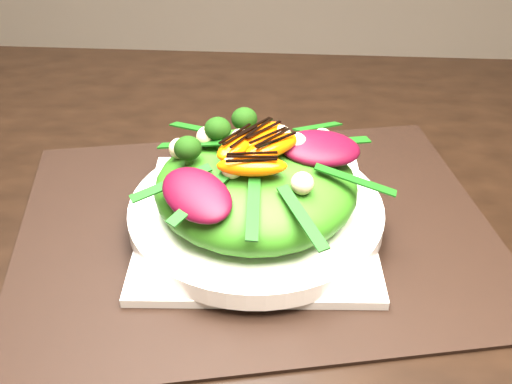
# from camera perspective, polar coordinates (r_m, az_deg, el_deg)

# --- Properties ---
(dining_table) EXTENTS (1.60, 0.90, 0.75)m
(dining_table) POSITION_cam_1_polar(r_m,az_deg,el_deg) (0.68, -5.67, -3.02)
(dining_table) COLOR black
(dining_table) RESTS_ON floor
(placemat) EXTENTS (0.56, 0.47, 0.00)m
(placemat) POSITION_cam_1_polar(r_m,az_deg,el_deg) (0.63, 0.00, -3.35)
(placemat) COLOR black
(placemat) RESTS_ON dining_table
(plate_base) EXTENTS (0.25, 0.25, 0.01)m
(plate_base) POSITION_cam_1_polar(r_m,az_deg,el_deg) (0.63, 0.00, -2.89)
(plate_base) COLOR silver
(plate_base) RESTS_ON placemat
(salad_bowl) EXTENTS (0.28, 0.28, 0.02)m
(salad_bowl) POSITION_cam_1_polar(r_m,az_deg,el_deg) (0.62, 0.00, -1.85)
(salad_bowl) COLOR white
(salad_bowl) RESTS_ON plate_base
(lettuce_mound) EXTENTS (0.23, 0.23, 0.07)m
(lettuce_mound) POSITION_cam_1_polar(r_m,az_deg,el_deg) (0.60, -0.00, 0.60)
(lettuce_mound) COLOR #337616
(lettuce_mound) RESTS_ON salad_bowl
(radicchio_leaf) EXTENTS (0.09, 0.07, 0.02)m
(radicchio_leaf) POSITION_cam_1_polar(r_m,az_deg,el_deg) (0.60, 6.16, 4.17)
(radicchio_leaf) COLOR #410717
(radicchio_leaf) RESTS_ON lettuce_mound
(orange_segment) EXTENTS (0.07, 0.03, 0.02)m
(orange_segment) POSITION_cam_1_polar(r_m,az_deg,el_deg) (0.60, -2.10, 4.93)
(orange_segment) COLOR #FF5604
(orange_segment) RESTS_ON lettuce_mound
(broccoli_floret) EXTENTS (0.05, 0.05, 0.04)m
(broccoli_floret) POSITION_cam_1_polar(r_m,az_deg,el_deg) (0.60, -5.10, 5.80)
(broccoli_floret) COLOR #0A3309
(broccoli_floret) RESTS_ON lettuce_mound
(macadamia_nut) EXTENTS (0.03, 0.03, 0.02)m
(macadamia_nut) POSITION_cam_1_polar(r_m,az_deg,el_deg) (0.54, 4.31, 0.72)
(macadamia_nut) COLOR #FCDEB2
(macadamia_nut) RESTS_ON lettuce_mound
(balsamic_drizzle) EXTENTS (0.05, 0.01, 0.00)m
(balsamic_drizzle) POSITION_cam_1_polar(r_m,az_deg,el_deg) (0.59, -2.12, 5.72)
(balsamic_drizzle) COLOR black
(balsamic_drizzle) RESTS_ON orange_segment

